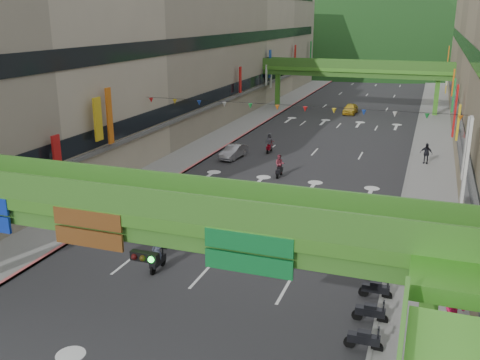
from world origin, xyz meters
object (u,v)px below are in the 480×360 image
overpass_near (150,233)px  scooter_rider_near (157,255)px  car_yellow (350,109)px  scooter_rider_mid (279,166)px  car_silver (234,152)px  pedestrian_red (453,313)px

overpass_near → scooter_rider_near: size_ratio=14.22×
scooter_rider_near → car_yellow: size_ratio=0.48×
scooter_rider_near → car_yellow: (2.50, 50.83, -0.21)m
scooter_rider_mid → car_yellow: bearing=88.1°
scooter_rider_near → car_silver: 23.57m
car_silver → pedestrian_red: size_ratio=2.13×
overpass_near → car_yellow: overpass_near is taller
overpass_near → car_yellow: size_ratio=6.83×
car_yellow → pedestrian_red: (12.13, -51.68, 0.20)m
overpass_near → car_yellow: (-0.87, 57.27, -4.51)m
scooter_rider_near → scooter_rider_mid: 18.82m
scooter_rider_near → overpass_near: bearing=-62.4°
scooter_rider_mid → overpass_near: bearing=-85.6°
scooter_rider_mid → car_yellow: scooter_rider_mid is taller
scooter_rider_near → scooter_rider_mid: (1.42, 18.76, 0.06)m
pedestrian_red → scooter_rider_mid: bearing=123.0°
car_silver → pedestrian_red: bearing=-45.5°
scooter_rider_near → car_silver: bearing=100.6°
scooter_rider_near → car_yellow: 50.89m
overpass_near → scooter_rider_near: 8.44m
scooter_rider_mid → car_silver: scooter_rider_mid is taller
overpass_near → car_silver: bearing=104.5°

